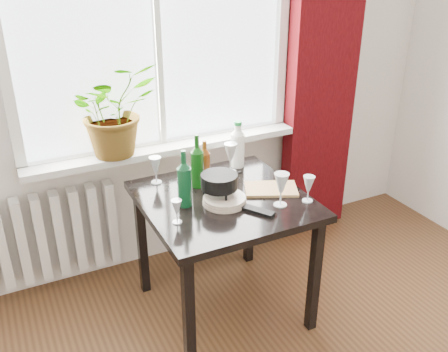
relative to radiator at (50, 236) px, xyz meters
name	(u,v)px	position (x,y,z in m)	size (l,w,h in m)	color
window	(155,15)	(0.75, 0.04, 1.22)	(1.72, 0.08, 1.62)	white
windowsill	(166,147)	(0.75, -0.03, 0.44)	(1.72, 0.20, 0.04)	silver
curtain	(324,54)	(1.87, -0.06, 0.92)	(0.50, 0.12, 2.56)	#340407
radiator	(50,236)	(0.00, 0.00, 0.00)	(0.80, 0.10, 0.55)	silver
table	(224,212)	(0.85, -0.63, 0.27)	(0.85, 0.85, 0.74)	black
potted_plant	(114,109)	(0.45, -0.04, 0.73)	(0.49, 0.42, 0.54)	#207B23
wine_bottle_left	(184,178)	(0.63, -0.62, 0.51)	(0.07, 0.07, 0.31)	#0C3F1F
wine_bottle_right	(197,161)	(0.78, -0.44, 0.51)	(0.07, 0.07, 0.30)	#0C400D
bottle_amber	(205,161)	(0.85, -0.40, 0.48)	(0.06, 0.06, 0.24)	#74330C
cleaning_bottle	(238,144)	(1.10, -0.30, 0.50)	(0.08, 0.08, 0.29)	white
wineglass_front_right	(281,189)	(1.07, -0.84, 0.45)	(0.08, 0.08, 0.19)	white
wineglass_far_right	(308,189)	(1.23, -0.86, 0.43)	(0.06, 0.06, 0.15)	silver
wineglass_back_center	(231,158)	(1.03, -0.36, 0.45)	(0.08, 0.08, 0.19)	silver
wineglass_back_left	(156,170)	(0.59, -0.30, 0.44)	(0.07, 0.07, 0.16)	silver
wineglass_front_left	(177,211)	(0.53, -0.76, 0.42)	(0.05, 0.05, 0.13)	#B4B8C2
plate_stack	(225,200)	(0.83, -0.69, 0.38)	(0.23, 0.23, 0.04)	beige
fondue_pot	(219,187)	(0.82, -0.65, 0.43)	(0.22, 0.19, 0.15)	black
tv_remote	(258,211)	(0.94, -0.85, 0.37)	(0.05, 0.17, 0.02)	black
cutting_board	(271,189)	(1.12, -0.67, 0.37)	(0.28, 0.18, 0.02)	tan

